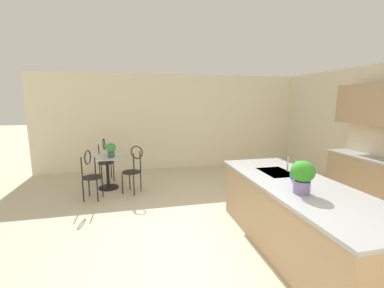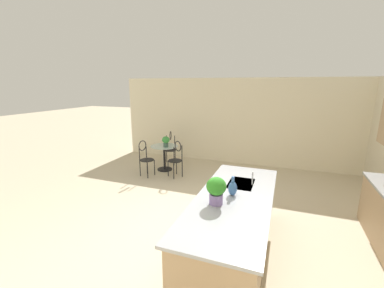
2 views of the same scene
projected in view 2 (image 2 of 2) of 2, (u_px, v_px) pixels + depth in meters
The scene contains 11 objects.
ground_plane at pixel (188, 231), 4.40m from camera, with size 40.00×40.00×0.00m, color beige.
wall_left_window at pixel (237, 122), 7.96m from camera, with size 0.12×7.80×2.70m, color beige.
kitchen_island at pixel (233, 225), 3.73m from camera, with size 2.80×1.06×0.92m.
bistro_table at pixel (164, 155), 7.44m from camera, with size 0.80×0.80×0.74m.
chair_near_window at pixel (176, 157), 6.81m from camera, with size 0.52×0.52×1.04m.
chair_by_island at pixel (145, 157), 6.88m from camera, with size 0.51×0.45×1.04m.
chair_toward_desk at pixel (170, 146), 8.03m from camera, with size 0.52×0.47×1.04m.
sink_faucet at pixel (252, 178), 4.04m from camera, with size 0.02×0.02×0.22m, color #B2B5BA.
potted_plant_on_table at pixel (166, 141), 7.21m from camera, with size 0.22×0.22×0.31m.
potted_plant_counter_near at pixel (216, 189), 3.36m from camera, with size 0.27×0.27×0.38m.
vase_on_counter at pixel (233, 188), 3.66m from camera, with size 0.13×0.13×0.29m.
Camera 2 is at (3.65, 1.45, 2.51)m, focal length 23.47 mm.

